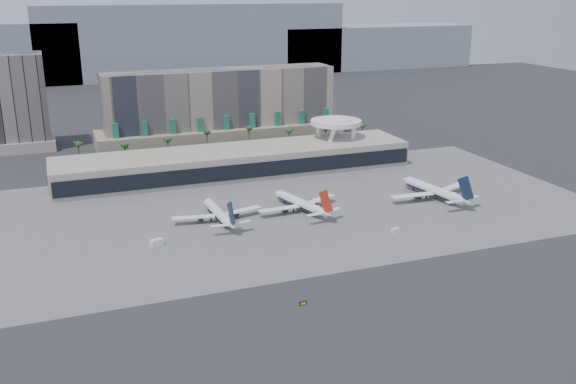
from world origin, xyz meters
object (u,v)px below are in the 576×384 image
object	(u,v)px
airliner_left	(219,213)
airliner_centre	(301,203)
taxiway_sign	(303,303)
service_vehicle_a	(157,242)
airliner_right	(434,190)
service_vehicle_b	(395,230)

from	to	relation	value
airliner_left	airliner_centre	distance (m)	33.66
airliner_left	taxiway_sign	size ratio (longest dim) A/B	16.10
airliner_centre	service_vehicle_a	size ratio (longest dim) A/B	8.50
airliner_left	airliner_centre	bearing A→B (deg)	-3.55
airliner_right	taxiway_sign	xyz separation A→B (m)	(-87.49, -69.21, -3.18)
service_vehicle_b	airliner_centre	bearing A→B (deg)	111.45
airliner_right	service_vehicle_b	size ratio (longest dim) A/B	13.69
airliner_right	service_vehicle_a	size ratio (longest dim) A/B	9.54
airliner_left	taxiway_sign	xyz separation A→B (m)	(4.93, -74.79, -2.72)
service_vehicle_b	service_vehicle_a	bearing A→B (deg)	153.99
airliner_centre	service_vehicle_b	xyz separation A→B (m)	(23.90, -34.15, -2.55)
airliner_right	service_vehicle_a	bearing A→B (deg)	175.03
airliner_centre	airliner_right	bearing A→B (deg)	-19.71
airliner_right	taxiway_sign	size ratio (longest dim) A/B	18.26
service_vehicle_a	service_vehicle_b	world-z (taller)	service_vehicle_a
airliner_left	airliner_centre	world-z (taller)	airliner_centre
airliner_left	service_vehicle_b	bearing A→B (deg)	-33.77
service_vehicle_b	taxiway_sign	bearing A→B (deg)	-156.19
airliner_centre	service_vehicle_a	distance (m)	62.10
service_vehicle_a	service_vehicle_b	xyz separation A→B (m)	(83.97, -18.58, -0.29)
airliner_left	service_vehicle_a	xyz separation A→B (m)	(-26.42, -16.05, -2.16)
airliner_left	service_vehicle_a	world-z (taller)	airliner_left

